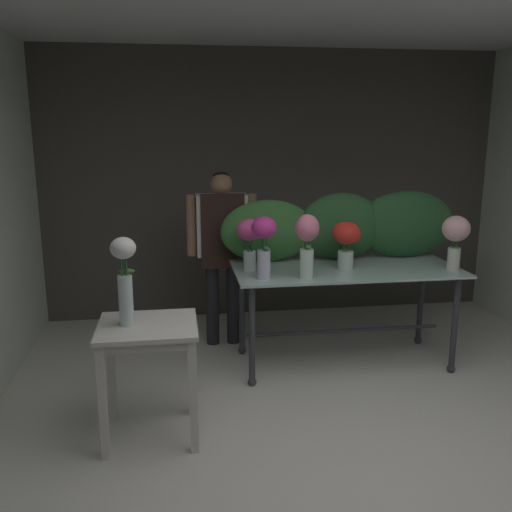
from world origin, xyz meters
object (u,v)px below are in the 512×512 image
at_px(vase_magenta_tulips, 264,242).
at_px(vase_white_roses_tall, 125,277).
at_px(display_table_glass, 345,283).
at_px(vase_blush_hydrangea, 456,235).
at_px(florist, 222,239).
at_px(side_table_white, 148,342).
at_px(vase_scarlet_stock, 347,240).
at_px(vase_fuchsia_carnations, 250,237).
at_px(vase_rosy_roses, 307,241).

height_order(vase_magenta_tulips, vase_white_roses_tall, vase_white_roses_tall).
bearing_deg(vase_magenta_tulips, display_table_glass, 18.49).
xyz_separation_m(display_table_glass, vase_blush_hydrangea, (0.85, -0.20, 0.43)).
height_order(florist, vase_blush_hydrangea, florist).
height_order(side_table_white, vase_scarlet_stock, vase_scarlet_stock).
bearing_deg(display_table_glass, vase_scarlet_stock, -110.58).
xyz_separation_m(side_table_white, vase_scarlet_stock, (1.59, 0.91, 0.44)).
xyz_separation_m(display_table_glass, vase_fuchsia_carnations, (-0.81, 0.02, 0.42)).
xyz_separation_m(vase_fuchsia_carnations, vase_rosy_roses, (0.40, -0.30, 0.02)).
bearing_deg(vase_rosy_roses, vase_fuchsia_carnations, 143.61).
distance_m(side_table_white, florist, 1.69).
bearing_deg(vase_fuchsia_carnations, vase_white_roses_tall, -133.56).
xyz_separation_m(side_table_white, vase_blush_hydrangea, (2.45, 0.74, 0.48)).
bearing_deg(side_table_white, florist, 68.30).
relative_size(side_table_white, vase_blush_hydrangea, 1.73).
bearing_deg(vase_white_roses_tall, side_table_white, -0.41).
distance_m(vase_blush_hydrangea, vase_fuchsia_carnations, 1.67).
relative_size(vase_scarlet_stock, vase_white_roses_tall, 0.70).
height_order(display_table_glass, vase_white_roses_tall, vase_white_roses_tall).
relative_size(side_table_white, vase_scarlet_stock, 1.97).
bearing_deg(vase_magenta_tulips, vase_white_roses_tall, -144.81).
bearing_deg(florist, display_table_glass, -31.25).
xyz_separation_m(vase_rosy_roses, vase_white_roses_tall, (-1.32, -0.67, -0.05)).
bearing_deg(vase_blush_hydrangea, vase_fuchsia_carnations, 172.56).
distance_m(vase_scarlet_stock, vase_blush_hydrangea, 0.88).
distance_m(vase_magenta_tulips, vase_rosy_roses, 0.33).
distance_m(florist, vase_rosy_roses, 1.06).
height_order(display_table_glass, vase_scarlet_stock, vase_scarlet_stock).
height_order(vase_scarlet_stock, vase_magenta_tulips, vase_magenta_tulips).
xyz_separation_m(side_table_white, vase_rosy_roses, (1.19, 0.67, 0.49)).
distance_m(vase_blush_hydrangea, vase_magenta_tulips, 1.59).
bearing_deg(vase_fuchsia_carnations, vase_rosy_roses, -36.39).
bearing_deg(vase_rosy_roses, vase_white_roses_tall, -153.18).
distance_m(vase_scarlet_stock, vase_white_roses_tall, 1.94).
distance_m(side_table_white, vase_blush_hydrangea, 2.61).
bearing_deg(vase_white_roses_tall, florist, 64.43).
distance_m(side_table_white, vase_rosy_roses, 1.45).
relative_size(vase_fuchsia_carnations, vase_magenta_tulips, 0.88).
relative_size(display_table_glass, florist, 1.17).
xyz_separation_m(display_table_glass, vase_white_roses_tall, (-1.72, -0.94, 0.38)).
relative_size(florist, vase_rosy_roses, 3.21).
xyz_separation_m(vase_scarlet_stock, vase_magenta_tulips, (-0.73, -0.22, 0.05)).
distance_m(florist, vase_scarlet_stock, 1.16).
bearing_deg(vase_magenta_tulips, florist, 106.45).
relative_size(vase_magenta_tulips, vase_white_roses_tall, 0.86).
bearing_deg(side_table_white, vase_fuchsia_carnations, 50.59).
xyz_separation_m(side_table_white, vase_white_roses_tall, (-0.12, 0.00, 0.44)).
bearing_deg(florist, vase_fuchsia_carnations, -72.99).
xyz_separation_m(vase_fuchsia_carnations, vase_white_roses_tall, (-0.91, -0.96, -0.04)).
xyz_separation_m(display_table_glass, vase_rosy_roses, (-0.41, -0.28, 0.44)).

